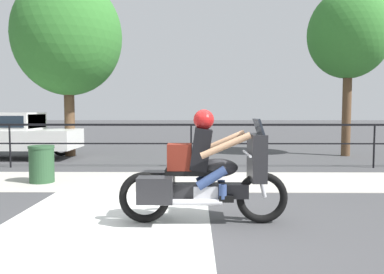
# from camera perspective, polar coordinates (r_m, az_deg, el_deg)

# --- Properties ---
(ground_plane) EXTENTS (120.00, 120.00, 0.00)m
(ground_plane) POSITION_cam_1_polar(r_m,az_deg,el_deg) (5.23, -0.84, -13.72)
(ground_plane) COLOR #424244
(sidewalk_band) EXTENTS (44.00, 2.40, 0.01)m
(sidewalk_band) POSITION_cam_1_polar(r_m,az_deg,el_deg) (8.53, -0.28, -6.73)
(sidewalk_band) COLOR #B7B2A8
(sidewalk_band) RESTS_ON ground
(crosswalk_band) EXTENTS (2.94, 6.00, 0.01)m
(crosswalk_band) POSITION_cam_1_polar(r_m,az_deg,el_deg) (5.19, -13.94, -13.93)
(crosswalk_band) COLOR silver
(crosswalk_band) RESTS_ON ground
(fence_railing) EXTENTS (36.00, 0.05, 1.24)m
(fence_railing) POSITION_cam_1_polar(r_m,az_deg,el_deg) (10.43, -0.12, 0.59)
(fence_railing) COLOR black
(fence_railing) RESTS_ON ground
(motorcycle) EXTENTS (2.40, 0.76, 1.61)m
(motorcycle) POSITION_cam_1_polar(r_m,az_deg,el_deg) (5.31, 1.75, -5.59)
(motorcycle) COLOR black
(motorcycle) RESTS_ON ground
(parked_car) EXTENTS (4.26, 1.79, 1.54)m
(parked_car) POSITION_cam_1_polar(r_m,az_deg,el_deg) (13.83, -26.09, 0.66)
(parked_car) COLOR silver
(parked_car) RESTS_ON ground
(trash_bin) EXTENTS (0.56, 0.56, 0.83)m
(trash_bin) POSITION_cam_1_polar(r_m,az_deg,el_deg) (8.95, -21.93, -3.85)
(trash_bin) COLOR #284C2D
(trash_bin) RESTS_ON ground
(tree_behind_sign) EXTENTS (2.81, 2.81, 5.82)m
(tree_behind_sign) POSITION_cam_1_polar(r_m,az_deg,el_deg) (14.53, 22.78, 14.19)
(tree_behind_sign) COLOR brown
(tree_behind_sign) RESTS_ON ground
(tree_behind_car) EXTENTS (3.72, 3.72, 6.23)m
(tree_behind_car) POSITION_cam_1_polar(r_m,az_deg,el_deg) (14.13, -18.41, 14.30)
(tree_behind_car) COLOR brown
(tree_behind_car) RESTS_ON ground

